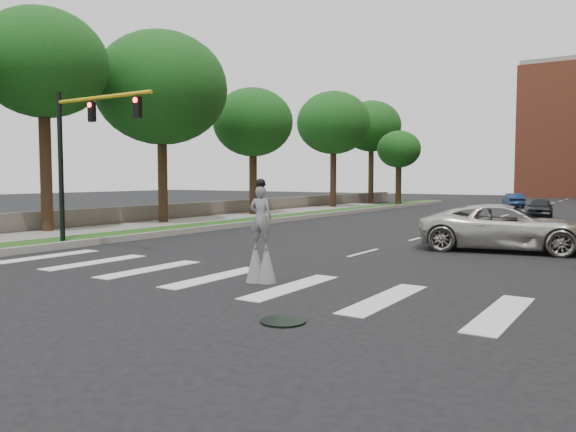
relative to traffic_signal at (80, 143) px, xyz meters
The scene contains 17 objects.
ground_plane 11.04m from the traffic_signal, 17.05° to the right, with size 160.00×160.00×0.00m, color black.
grass_median 17.56m from the traffic_signal, 95.77° to the left, with size 2.00×60.00×0.25m, color #1C4513.
median_curb 17.48m from the traffic_signal, 92.25° to the left, with size 0.20×60.00×0.28m, color #979791.
sidewalk_left 9.37m from the traffic_signal, 123.98° to the left, with size 4.00×60.00×0.18m, color gray.
stone_wall 20.64m from the traffic_signal, 110.80° to the left, with size 0.50×56.00×1.10m, color #59544D.
manhole 14.33m from the traffic_signal, 21.36° to the right, with size 0.90×0.90×0.04m, color black.
traffic_signal is the anchor object (origin of this frame).
stilt_performer 10.61m from the traffic_signal, 10.49° to the right, with size 0.83×0.59×2.79m.
suv_crossing 16.83m from the traffic_signal, 31.44° to the left, with size 2.95×6.41×1.78m, color beige.
car_near 30.65m from the traffic_signal, 66.13° to the left, with size 1.64×4.07×1.39m, color black.
car_mid 42.05m from the traffic_signal, 79.01° to the left, with size 1.39×3.98×1.31m, color navy.
tree_1 7.95m from the traffic_signal, 156.68° to the left, with size 6.19×6.19×10.97m.
tree_2 11.87m from the traffic_signal, 119.32° to the left, with size 7.73×7.73×11.28m.
tree_3 19.39m from the traffic_signal, 106.00° to the left, with size 5.73×5.73×9.16m.
tree_4 30.88m from the traffic_signal, 99.64° to the left, with size 6.52×6.52×10.39m.
tree_5 40.99m from the traffic_signal, 98.57° to the left, with size 6.23×6.23×10.77m.
tree_6 36.45m from the traffic_signal, 92.26° to the left, with size 4.12×4.12×7.20m.
Camera 1 is at (8.94, -10.99, 2.84)m, focal length 35.00 mm.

